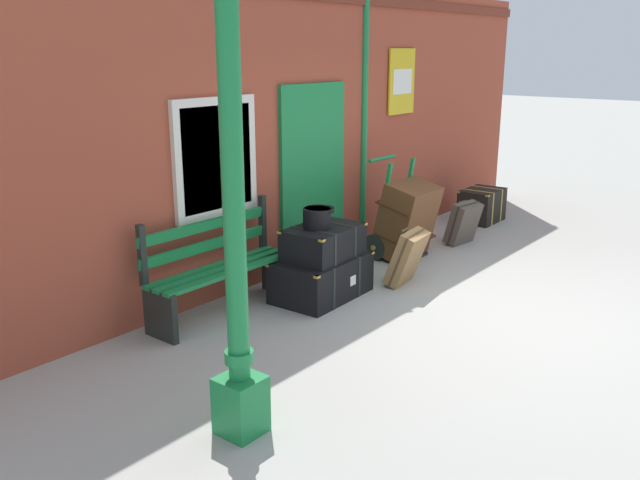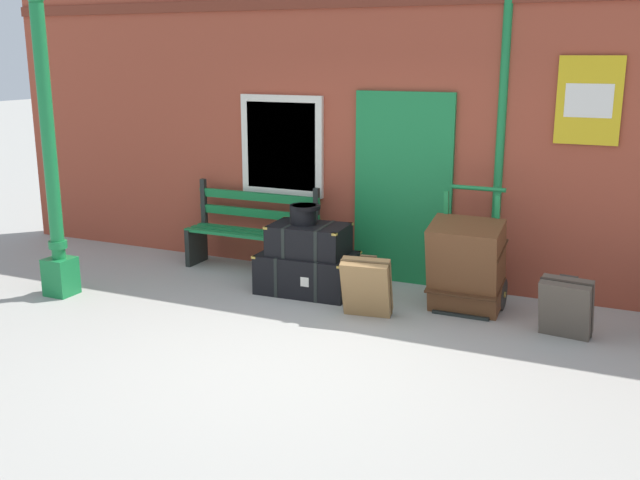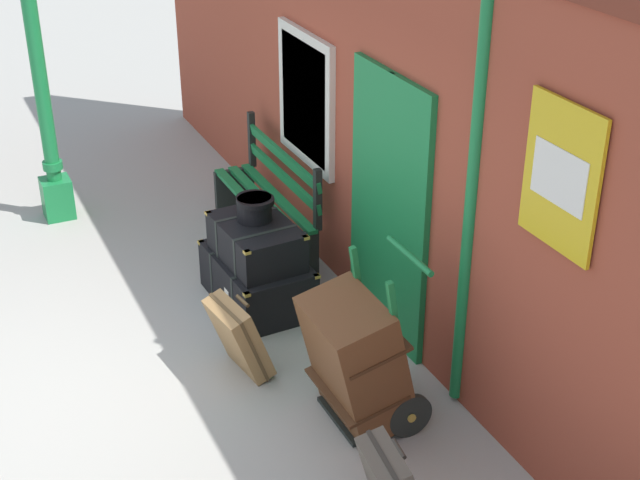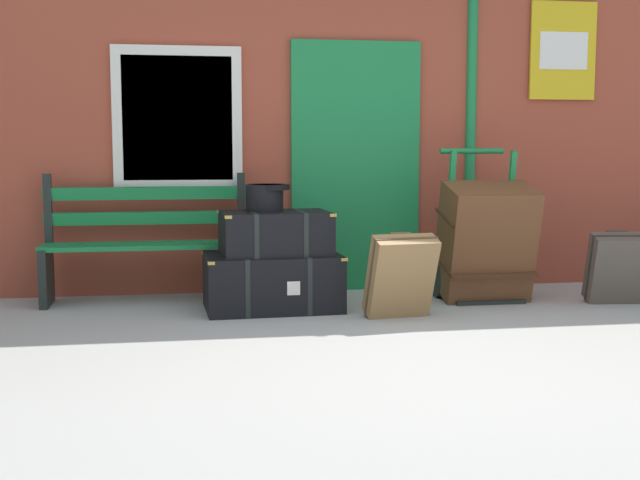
{
  "view_description": "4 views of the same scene",
  "coord_description": "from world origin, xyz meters",
  "px_view_note": "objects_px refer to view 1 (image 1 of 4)",
  "views": [
    {
      "loc": [
        -5.77,
        -2.42,
        2.47
      ],
      "look_at": [
        -0.53,
        1.79,
        0.55
      ],
      "focal_mm": 37.85,
      "sensor_mm": 36.0,
      "label": 1
    },
    {
      "loc": [
        2.61,
        -5.14,
        2.48
      ],
      "look_at": [
        -0.55,
        1.74,
        0.56
      ],
      "focal_mm": 41.32,
      "sensor_mm": 36.0,
      "label": 2
    },
    {
      "loc": [
        5.51,
        -0.66,
        4.05
      ],
      "look_at": [
        0.06,
        1.89,
        0.88
      ],
      "focal_mm": 51.86,
      "sensor_mm": 36.0,
      "label": 3
    },
    {
      "loc": [
        -1.31,
        -4.45,
        1.22
      ],
      "look_at": [
        -0.28,
        1.83,
        0.5
      ],
      "focal_mm": 46.36,
      "sensor_mm": 36.0,
      "label": 4
    }
  ],
  "objects_px": {
    "platform_bench": "(219,269)",
    "corner_trunk": "(482,205)",
    "large_brown_trunk": "(406,220)",
    "suitcase_slate": "(407,257)",
    "steamer_trunk_middle": "(323,242)",
    "suitcase_olive": "(463,223)",
    "porters_trolley": "(394,234)",
    "round_hatbox": "(317,217)",
    "lamp_post": "(236,264)",
    "steamer_trunk_base": "(321,277)"
  },
  "relations": [
    {
      "from": "steamer_trunk_base",
      "to": "round_hatbox",
      "type": "xyz_separation_m",
      "value": [
        -0.05,
        0.01,
        0.65
      ]
    },
    {
      "from": "steamer_trunk_middle",
      "to": "large_brown_trunk",
      "type": "bearing_deg",
      "value": 1.71
    },
    {
      "from": "steamer_trunk_base",
      "to": "round_hatbox",
      "type": "bearing_deg",
      "value": 164.01
    },
    {
      "from": "steamer_trunk_middle",
      "to": "lamp_post",
      "type": "bearing_deg",
      "value": -153.42
    },
    {
      "from": "steamer_trunk_middle",
      "to": "large_brown_trunk",
      "type": "relative_size",
      "value": 0.88
    },
    {
      "from": "steamer_trunk_middle",
      "to": "porters_trolley",
      "type": "distance_m",
      "value": 1.72
    },
    {
      "from": "steamer_trunk_middle",
      "to": "suitcase_slate",
      "type": "height_order",
      "value": "steamer_trunk_middle"
    },
    {
      "from": "steamer_trunk_base",
      "to": "steamer_trunk_middle",
      "type": "distance_m",
      "value": 0.37
    },
    {
      "from": "steamer_trunk_base",
      "to": "steamer_trunk_middle",
      "type": "relative_size",
      "value": 1.23
    },
    {
      "from": "platform_bench",
      "to": "large_brown_trunk",
      "type": "bearing_deg",
      "value": -9.69
    },
    {
      "from": "large_brown_trunk",
      "to": "corner_trunk",
      "type": "distance_m",
      "value": 2.26
    },
    {
      "from": "steamer_trunk_base",
      "to": "suitcase_olive",
      "type": "bearing_deg",
      "value": -4.74
    },
    {
      "from": "suitcase_olive",
      "to": "lamp_post",
      "type": "bearing_deg",
      "value": -169.12
    },
    {
      "from": "round_hatbox",
      "to": "suitcase_slate",
      "type": "xyz_separation_m",
      "value": [
        0.91,
        -0.5,
        -0.55
      ]
    },
    {
      "from": "suitcase_olive",
      "to": "corner_trunk",
      "type": "bearing_deg",
      "value": 15.45
    },
    {
      "from": "round_hatbox",
      "to": "large_brown_trunk",
      "type": "bearing_deg",
      "value": 0.95
    },
    {
      "from": "steamer_trunk_middle",
      "to": "corner_trunk",
      "type": "xyz_separation_m",
      "value": [
        3.92,
        0.14,
        -0.34
      ]
    },
    {
      "from": "round_hatbox",
      "to": "suitcase_olive",
      "type": "height_order",
      "value": "round_hatbox"
    },
    {
      "from": "steamer_trunk_middle",
      "to": "porters_trolley",
      "type": "xyz_separation_m",
      "value": [
        1.67,
        0.22,
        -0.31
      ]
    },
    {
      "from": "steamer_trunk_middle",
      "to": "suitcase_slate",
      "type": "bearing_deg",
      "value": -29.46
    },
    {
      "from": "steamer_trunk_base",
      "to": "suitcase_slate",
      "type": "height_order",
      "value": "suitcase_slate"
    },
    {
      "from": "lamp_post",
      "to": "large_brown_trunk",
      "type": "xyz_separation_m",
      "value": [
        4.02,
        1.23,
        -0.7
      ]
    },
    {
      "from": "corner_trunk",
      "to": "large_brown_trunk",
      "type": "bearing_deg",
      "value": -177.79
    },
    {
      "from": "steamer_trunk_middle",
      "to": "large_brown_trunk",
      "type": "xyz_separation_m",
      "value": [
        1.67,
        0.05,
        -0.1
      ]
    },
    {
      "from": "large_brown_trunk",
      "to": "corner_trunk",
      "type": "bearing_deg",
      "value": 2.21
    },
    {
      "from": "steamer_trunk_base",
      "to": "round_hatbox",
      "type": "relative_size",
      "value": 3.15
    },
    {
      "from": "platform_bench",
      "to": "large_brown_trunk",
      "type": "height_order",
      "value": "platform_bench"
    },
    {
      "from": "suitcase_slate",
      "to": "corner_trunk",
      "type": "relative_size",
      "value": 0.88
    },
    {
      "from": "platform_bench",
      "to": "round_hatbox",
      "type": "height_order",
      "value": "platform_bench"
    },
    {
      "from": "large_brown_trunk",
      "to": "steamer_trunk_base",
      "type": "bearing_deg",
      "value": -178.57
    },
    {
      "from": "steamer_trunk_middle",
      "to": "suitcase_slate",
      "type": "distance_m",
      "value": 1.01
    },
    {
      "from": "steamer_trunk_middle",
      "to": "suitcase_olive",
      "type": "relative_size",
      "value": 1.47
    },
    {
      "from": "platform_bench",
      "to": "large_brown_trunk",
      "type": "relative_size",
      "value": 1.67
    },
    {
      "from": "platform_bench",
      "to": "lamp_post",
      "type": "bearing_deg",
      "value": -129.44
    },
    {
      "from": "round_hatbox",
      "to": "steamer_trunk_middle",
      "type": "bearing_deg",
      "value": -16.72
    },
    {
      "from": "large_brown_trunk",
      "to": "suitcase_slate",
      "type": "distance_m",
      "value": 1.0
    },
    {
      "from": "round_hatbox",
      "to": "corner_trunk",
      "type": "distance_m",
      "value": 4.04
    },
    {
      "from": "round_hatbox",
      "to": "suitcase_olive",
      "type": "distance_m",
      "value": 2.79
    },
    {
      "from": "platform_bench",
      "to": "steamer_trunk_base",
      "type": "height_order",
      "value": "platform_bench"
    },
    {
      "from": "large_brown_trunk",
      "to": "suitcase_olive",
      "type": "bearing_deg",
      "value": -15.09
    },
    {
      "from": "platform_bench",
      "to": "corner_trunk",
      "type": "relative_size",
      "value": 2.29
    },
    {
      "from": "lamp_post",
      "to": "porters_trolley",
      "type": "xyz_separation_m",
      "value": [
        4.02,
        1.4,
        -0.91
      ]
    },
    {
      "from": "large_brown_trunk",
      "to": "suitcase_olive",
      "type": "xyz_separation_m",
      "value": [
        0.98,
        -0.26,
        -0.2
      ]
    },
    {
      "from": "lamp_post",
      "to": "platform_bench",
      "type": "height_order",
      "value": "lamp_post"
    },
    {
      "from": "lamp_post",
      "to": "steamer_trunk_middle",
      "type": "distance_m",
      "value": 2.7
    },
    {
      "from": "corner_trunk",
      "to": "lamp_post",
      "type": "bearing_deg",
      "value": -168.18
    },
    {
      "from": "steamer_trunk_base",
      "to": "suitcase_slate",
      "type": "bearing_deg",
      "value": -29.18
    },
    {
      "from": "porters_trolley",
      "to": "large_brown_trunk",
      "type": "distance_m",
      "value": 0.27
    },
    {
      "from": "platform_bench",
      "to": "suitcase_olive",
      "type": "height_order",
      "value": "platform_bench"
    },
    {
      "from": "lamp_post",
      "to": "suitcase_olive",
      "type": "distance_m",
      "value": 5.17
    }
  ]
}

